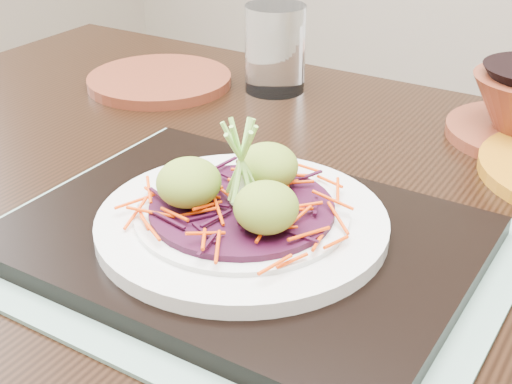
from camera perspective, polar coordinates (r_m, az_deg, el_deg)
The scene contains 10 objects.
dining_table at distance 0.67m, azimuth 2.05°, elevation -9.85°, with size 1.23×0.84×0.75m.
placemat at distance 0.58m, azimuth -1.10°, elevation -4.52°, with size 0.41×0.32×0.00m, color gray.
serving_tray at distance 0.57m, azimuth -1.11°, elevation -3.69°, with size 0.36×0.27×0.02m, color black.
white_plate at distance 0.56m, azimuth -1.12°, elevation -2.34°, with size 0.23×0.23×0.02m.
cabbage_bed at distance 0.56m, azimuth -1.13°, elevation -1.31°, with size 0.15×0.15×0.01m, color #350A1F.
carrot_julienne at distance 0.55m, azimuth -1.14°, elevation -0.67°, with size 0.18×0.18×0.01m, color #E93D04, non-canonical shape.
guacamole_scoops at distance 0.55m, azimuth -1.19°, elevation 0.54°, with size 0.13×0.11×0.04m.
scallion_garnish at distance 0.54m, azimuth -1.17°, elevation 2.22°, with size 0.05×0.05×0.08m, color #8AC950, non-canonical shape.
terracotta_side_plate at distance 0.94m, azimuth -7.72°, elevation 8.85°, with size 0.19×0.19×0.01m, color #5D2616.
water_glass at distance 0.90m, azimuth 1.54°, elevation 11.38°, with size 0.08×0.08×0.11m, color white.
Camera 1 is at (0.24, -0.45, 1.06)m, focal length 50.00 mm.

